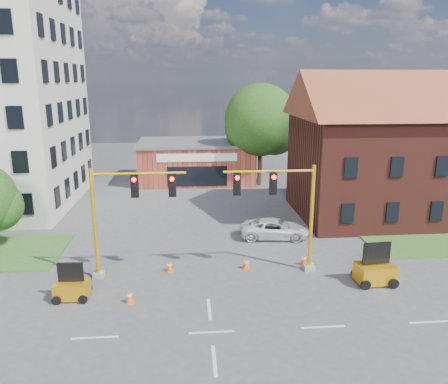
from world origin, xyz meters
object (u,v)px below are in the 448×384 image
at_px(trailer_west, 72,288).
at_px(trailer_east, 375,271).
at_px(pickup_white, 275,229).
at_px(signal_mast_west, 125,210).
at_px(signal_mast_east, 283,206).

height_order(trailer_west, trailer_east, trailer_east).
distance_m(trailer_east, pickup_white, 8.44).
relative_size(signal_mast_west, signal_mast_east, 1.00).
height_order(signal_mast_east, trailer_east, signal_mast_east).
distance_m(signal_mast_east, trailer_west, 11.91).
distance_m(signal_mast_west, pickup_white, 11.33).
bearing_deg(pickup_white, trailer_east, -145.86).
xyz_separation_m(signal_mast_west, signal_mast_east, (8.71, 0.00, 0.00)).
bearing_deg(pickup_white, signal_mast_west, 125.70).
xyz_separation_m(signal_mast_east, trailer_east, (4.71, -1.97, -3.22)).
xyz_separation_m(signal_mast_east, pickup_white, (0.68, 5.44, -3.26)).
relative_size(signal_mast_west, pickup_white, 1.30).
height_order(signal_mast_east, trailer_west, signal_mast_east).
bearing_deg(trailer_east, trailer_west, 176.88).
bearing_deg(trailer_west, signal_mast_east, 14.27).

